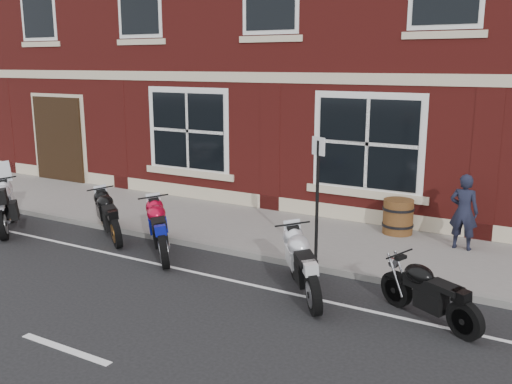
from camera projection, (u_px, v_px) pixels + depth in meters
ground at (197, 278)px, 10.16m from camera, size 80.00×80.00×0.00m
sidewalk at (276, 232)px, 12.68m from camera, size 30.00×3.00×0.12m
kerb at (239, 252)px, 11.34m from camera, size 30.00×0.16×0.12m
moto_touring_silver at (6, 204)px, 13.00m from camera, size 1.77×1.60×1.48m
moto_sport_red at (162, 227)px, 11.28m from camera, size 1.61×1.68×0.98m
moto_sport_black at (111, 214)px, 12.39m from camera, size 1.75×1.33×0.93m
moto_sport_silver at (305, 262)px, 9.33m from camera, size 1.41×1.80×0.97m
moto_naked_black at (429, 290)px, 8.38m from camera, size 1.70×1.00×0.84m
pedestrian_left at (464, 212)px, 11.22m from camera, size 0.56×0.38×1.52m
barrel_planter at (398, 217)px, 12.33m from camera, size 0.68×0.68×0.75m
parking_sign at (317, 191)px, 10.41m from camera, size 0.31×0.16×2.33m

